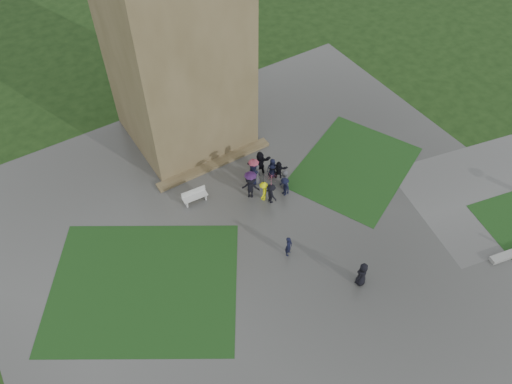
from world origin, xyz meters
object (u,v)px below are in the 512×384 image
bench (195,196)px  pedestrian_mid (289,246)px  pedestrian_near (362,274)px  tower (173,26)px

bench → pedestrian_mid: (2.89, -6.96, 0.28)m
pedestrian_near → pedestrian_mid: bearing=-77.1°
tower → bench: 11.16m
tower → pedestrian_near: size_ratio=9.83×
bench → pedestrian_near: (5.34, -10.96, 0.40)m
pedestrian_mid → pedestrian_near: bearing=-93.7°
tower → bench: (-2.81, -6.71, -8.47)m
bench → pedestrian_near: size_ratio=0.96×
tower → pedestrian_mid: tower is taller
tower → pedestrian_mid: bearing=-89.6°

